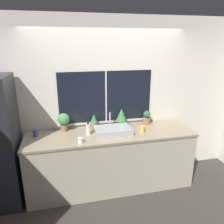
% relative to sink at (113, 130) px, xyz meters
% --- Properties ---
extents(ground_plane, '(14.00, 14.00, 0.00)m').
position_rel_sink_xyz_m(ground_plane, '(-0.03, -0.35, -0.98)').
color(ground_plane, '#38332D').
extents(wall_back, '(8.00, 0.09, 2.70)m').
position_rel_sink_xyz_m(wall_back, '(-0.03, 0.39, 0.37)').
color(wall_back, silver).
rests_on(wall_back, ground_plane).
extents(wall_right, '(0.06, 7.00, 2.70)m').
position_rel_sink_xyz_m(wall_right, '(2.34, 1.15, 0.37)').
color(wall_right, silver).
rests_on(wall_right, ground_plane).
extents(counter, '(2.61, 0.70, 0.94)m').
position_rel_sink_xyz_m(counter, '(-0.03, -0.01, -0.51)').
color(counter, '#B2A893').
rests_on(counter, ground_plane).
extents(sink, '(0.56, 0.41, 0.27)m').
position_rel_sink_xyz_m(sink, '(0.00, 0.00, 0.00)').
color(sink, '#ADADB2').
rests_on(sink, counter).
extents(potted_plant_far_left, '(0.19, 0.19, 0.30)m').
position_rel_sink_xyz_m(potted_plant_far_left, '(-0.74, 0.25, 0.14)').
color(potted_plant_far_left, '#9E6B4C').
rests_on(potted_plant_far_left, counter).
extents(potted_plant_center_left, '(0.12, 0.12, 0.24)m').
position_rel_sink_xyz_m(potted_plant_center_left, '(-0.26, 0.25, 0.07)').
color(potted_plant_center_left, '#9E6B4C').
rests_on(potted_plant_center_left, counter).
extents(potted_plant_center_right, '(0.19, 0.19, 0.31)m').
position_rel_sink_xyz_m(potted_plant_center_right, '(0.21, 0.25, 0.14)').
color(potted_plant_center_right, '#9E6B4C').
rests_on(potted_plant_center_right, counter).
extents(potted_plant_far_right, '(0.12, 0.12, 0.24)m').
position_rel_sink_xyz_m(potted_plant_far_right, '(0.66, 0.25, 0.07)').
color(potted_plant_far_right, '#9E6B4C').
rests_on(potted_plant_far_right, counter).
extents(soap_bottle, '(0.07, 0.07, 0.22)m').
position_rel_sink_xyz_m(soap_bottle, '(-0.38, 0.03, 0.04)').
color(soap_bottle, white).
rests_on(soap_bottle, counter).
extents(mug_white, '(0.07, 0.07, 0.08)m').
position_rel_sink_xyz_m(mug_white, '(-0.52, -0.24, -0.01)').
color(mug_white, white).
rests_on(mug_white, counter).
extents(mug_blue, '(0.07, 0.07, 0.10)m').
position_rel_sink_xyz_m(mug_blue, '(-1.16, 0.14, 0.01)').
color(mug_blue, '#3351AD').
rests_on(mug_blue, counter).
extents(mug_yellow, '(0.08, 0.08, 0.09)m').
position_rel_sink_xyz_m(mug_yellow, '(0.47, -0.05, -0.00)').
color(mug_yellow, gold).
rests_on(mug_yellow, counter).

